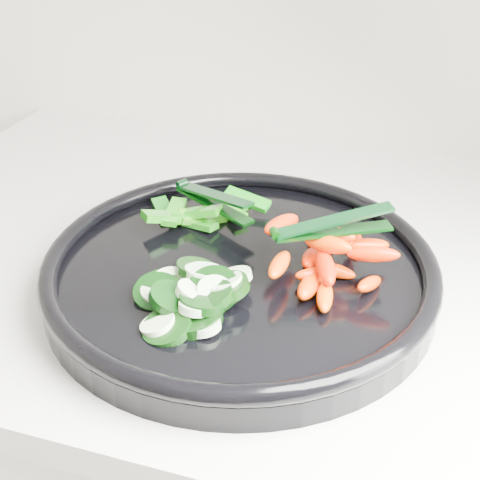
% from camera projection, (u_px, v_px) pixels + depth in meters
% --- Properties ---
extents(veggie_tray, '(0.43, 0.43, 0.04)m').
position_uv_depth(veggie_tray, '(240.00, 271.00, 0.64)').
color(veggie_tray, black).
rests_on(veggie_tray, counter).
extents(cucumber_pile, '(0.11, 0.13, 0.04)m').
position_uv_depth(cucumber_pile, '(189.00, 294.00, 0.58)').
color(cucumber_pile, black).
rests_on(cucumber_pile, veggie_tray).
extents(carrot_pile, '(0.13, 0.16, 0.05)m').
position_uv_depth(carrot_pile, '(325.00, 254.00, 0.62)').
color(carrot_pile, '#DA5600').
rests_on(carrot_pile, veggie_tray).
extents(pepper_pile, '(0.13, 0.10, 0.04)m').
position_uv_depth(pepper_pile, '(200.00, 214.00, 0.71)').
color(pepper_pile, '#21750B').
rests_on(pepper_pile, veggie_tray).
extents(tong_carrot, '(0.11, 0.07, 0.02)m').
position_uv_depth(tong_carrot, '(330.00, 226.00, 0.60)').
color(tong_carrot, black).
rests_on(tong_carrot, carrot_pile).
extents(tong_pepper, '(0.11, 0.07, 0.02)m').
position_uv_depth(tong_pepper, '(212.00, 199.00, 0.70)').
color(tong_pepper, black).
rests_on(tong_pepper, pepper_pile).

